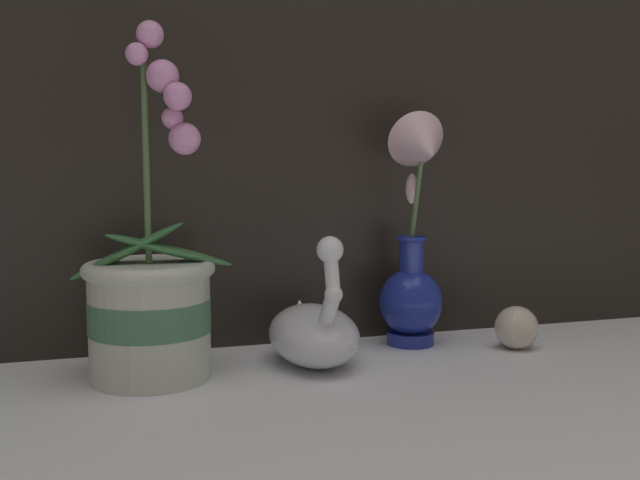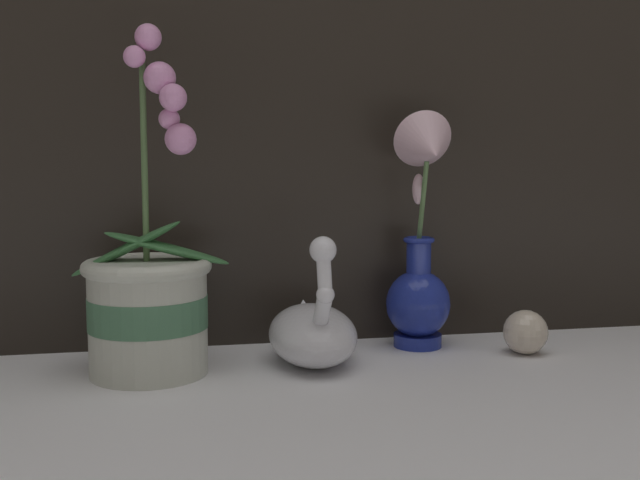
{
  "view_description": "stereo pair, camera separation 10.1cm",
  "coord_description": "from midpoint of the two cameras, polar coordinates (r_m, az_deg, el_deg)",
  "views": [
    {
      "loc": [
        -0.31,
        -0.85,
        0.27
      ],
      "look_at": [
        -0.02,
        0.11,
        0.17
      ],
      "focal_mm": 42.0,
      "sensor_mm": 36.0,
      "label": 1
    },
    {
      "loc": [
        -0.21,
        -0.87,
        0.27
      ],
      "look_at": [
        -0.02,
        0.11,
        0.17
      ],
      "focal_mm": 42.0,
      "sensor_mm": 36.0,
      "label": 2
    }
  ],
  "objects": [
    {
      "name": "blue_vase",
      "position": [
        1.1,
        10.35,
        -1.27
      ],
      "size": [
        0.09,
        0.13,
        0.34
      ],
      "color": "navy",
      "rests_on": "ground_plane"
    },
    {
      "name": "glass_sphere",
      "position": [
        1.12,
        17.92,
        -6.72
      ],
      "size": [
        0.06,
        0.06,
        0.06
      ],
      "color": "beige",
      "rests_on": "ground_plane"
    },
    {
      "name": "swan_figurine",
      "position": [
        1.01,
        2.27,
        -6.94
      ],
      "size": [
        0.12,
        0.2,
        0.18
      ],
      "color": "white",
      "rests_on": "ground_plane"
    },
    {
      "name": "orchid_potted_plant",
      "position": [
        0.97,
        -10.05,
        -4.45
      ],
      "size": [
        0.21,
        0.16,
        0.44
      ],
      "color": "beige",
      "rests_on": "ground_plane"
    },
    {
      "name": "ground_plane",
      "position": [
        0.94,
        5.77,
        -10.91
      ],
      "size": [
        2.8,
        2.8,
        0.0
      ],
      "primitive_type": "plane",
      "color": "white"
    }
  ]
}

